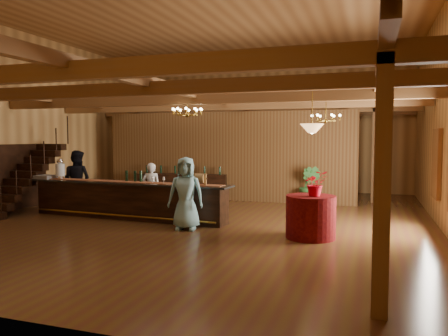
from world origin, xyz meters
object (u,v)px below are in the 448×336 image
(tasting_bar, at_px, (127,200))
(pendant_lamp, at_px, (312,128))
(bartender, at_px, (151,189))
(staff_second, at_px, (77,180))
(chandelier_left, at_px, (187,111))
(chandelier_right, at_px, (326,118))
(beverage_dispenser, at_px, (60,169))
(round_table, at_px, (311,217))
(floor_plant, at_px, (310,186))
(backbar_shelf, at_px, (183,186))
(guest, at_px, (186,193))
(raffle_drum, at_px, (200,178))

(tasting_bar, bearing_deg, pendant_lamp, -5.69)
(bartender, distance_m, staff_second, 2.58)
(chandelier_left, height_order, chandelier_right, same)
(pendant_lamp, bearing_deg, chandelier_right, 89.80)
(bartender, relative_size, staff_second, 0.82)
(beverage_dispenser, distance_m, round_table, 7.50)
(round_table, height_order, pendant_lamp, pendant_lamp)
(tasting_bar, xyz_separation_m, chandelier_left, (1.65, 0.34, 2.38))
(chandelier_left, distance_m, pendant_lamp, 3.62)
(tasting_bar, distance_m, staff_second, 2.36)
(bartender, relative_size, floor_plant, 1.16)
(bartender, bearing_deg, backbar_shelf, -95.01)
(tasting_bar, distance_m, pendant_lamp, 5.45)
(beverage_dispenser, height_order, chandelier_left, chandelier_left)
(chandelier_right, xyz_separation_m, pendant_lamp, (-0.01, -2.90, -0.36))
(bartender, bearing_deg, guest, 125.23)
(guest, relative_size, floor_plant, 1.36)
(beverage_dispenser, bearing_deg, round_table, -7.41)
(beverage_dispenser, height_order, floor_plant, beverage_dispenser)
(raffle_drum, xyz_separation_m, guest, (-0.10, -0.67, -0.30))
(tasting_bar, distance_m, round_table, 5.11)
(guest, bearing_deg, staff_second, 148.04)
(round_table, relative_size, floor_plant, 0.85)
(floor_plant, bearing_deg, pendant_lamp, -82.27)
(tasting_bar, relative_size, backbar_shelf, 1.86)
(beverage_dispenser, xyz_separation_m, chandelier_right, (7.40, 1.94, 1.47))
(tasting_bar, distance_m, backbar_shelf, 3.92)
(round_table, relative_size, pendant_lamp, 1.20)
(backbar_shelf, height_order, chandelier_left, chandelier_left)
(bartender, distance_m, guest, 2.31)
(floor_plant, bearing_deg, bartender, -141.76)
(pendant_lamp, height_order, bartender, pendant_lamp)
(bartender, bearing_deg, chandelier_left, 151.41)
(tasting_bar, relative_size, pendant_lamp, 6.69)
(chandelier_right, relative_size, bartender, 0.54)
(tasting_bar, height_order, floor_plant, floor_plant)
(chandelier_right, height_order, bartender, chandelier_right)
(bartender, relative_size, guest, 0.85)
(chandelier_right, relative_size, guest, 0.46)
(backbar_shelf, xyz_separation_m, pendant_lamp, (5.16, -4.70, 1.95))
(backbar_shelf, xyz_separation_m, guest, (2.21, -4.76, 0.42))
(guest, height_order, floor_plant, guest)
(round_table, xyz_separation_m, floor_plant, (-0.63, 4.66, 0.17))
(round_table, relative_size, bartender, 0.73)
(backbar_shelf, distance_m, round_table, 6.98)
(backbar_shelf, height_order, pendant_lamp, pendant_lamp)
(backbar_shelf, distance_m, guest, 5.26)
(floor_plant, bearing_deg, beverage_dispenser, -151.30)
(chandelier_left, xyz_separation_m, floor_plant, (2.77, 3.54, -2.25))
(beverage_dispenser, height_order, raffle_drum, beverage_dispenser)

